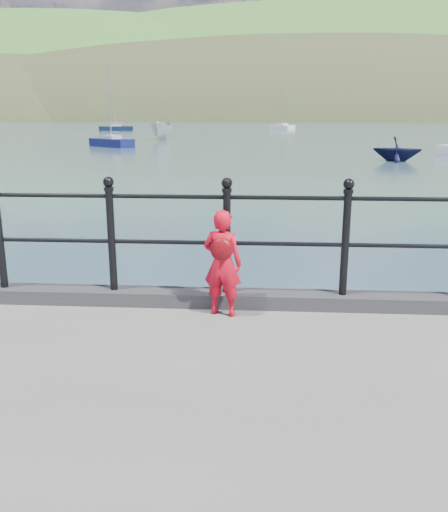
# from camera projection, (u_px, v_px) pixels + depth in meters

# --- Properties ---
(ground) EXTENTS (600.00, 600.00, 0.00)m
(ground) POSITION_uv_depth(u_px,v_px,m) (175.00, 382.00, 6.16)
(ground) COLOR #2D4251
(ground) RESTS_ON ground
(kerb) EXTENTS (60.00, 0.30, 0.15)m
(kerb) POSITION_uv_depth(u_px,v_px,m) (170.00, 297.00, 5.74)
(kerb) COLOR #28282B
(kerb) RESTS_ON quay
(railing) EXTENTS (18.11, 0.11, 1.20)m
(railing) POSITION_uv_depth(u_px,v_px,m) (168.00, 228.00, 5.54)
(railing) COLOR black
(railing) RESTS_ON kerb
(far_shore) EXTENTS (830.00, 200.00, 156.00)m
(far_shore) POSITION_uv_depth(u_px,v_px,m) (345.00, 171.00, 240.21)
(far_shore) COLOR #333A21
(far_shore) RESTS_ON ground
(child) EXTENTS (0.44, 0.36, 1.07)m
(child) POSITION_uv_depth(u_px,v_px,m) (222.00, 262.00, 5.32)
(child) COLOR red
(child) RESTS_ON quay
(launch_white) EXTENTS (2.05, 5.25, 2.02)m
(launch_white) POSITION_uv_depth(u_px,v_px,m) (161.00, 130.00, 57.78)
(launch_white) COLOR silver
(launch_white) RESTS_ON ground
(launch_navy) EXTENTS (3.49, 3.24, 1.50)m
(launch_navy) POSITION_uv_depth(u_px,v_px,m) (397.00, 149.00, 33.16)
(launch_navy) COLOR black
(launch_navy) RESTS_ON ground
(sailboat_left) EXTENTS (5.51, 2.87, 7.61)m
(sailboat_left) POSITION_uv_depth(u_px,v_px,m) (116.00, 129.00, 85.39)
(sailboat_left) COLOR black
(sailboat_left) RESTS_ON ground
(sailboat_deep) EXTENTS (4.33, 5.25, 7.96)m
(sailboat_deep) POSITION_uv_depth(u_px,v_px,m) (282.00, 127.00, 92.62)
(sailboat_deep) COLOR white
(sailboat_deep) RESTS_ON ground
(sailboat_port) EXTENTS (4.56, 4.16, 7.00)m
(sailboat_port) POSITION_uv_depth(u_px,v_px,m) (112.00, 143.00, 46.73)
(sailboat_port) COLOR #12174F
(sailboat_port) RESTS_ON ground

